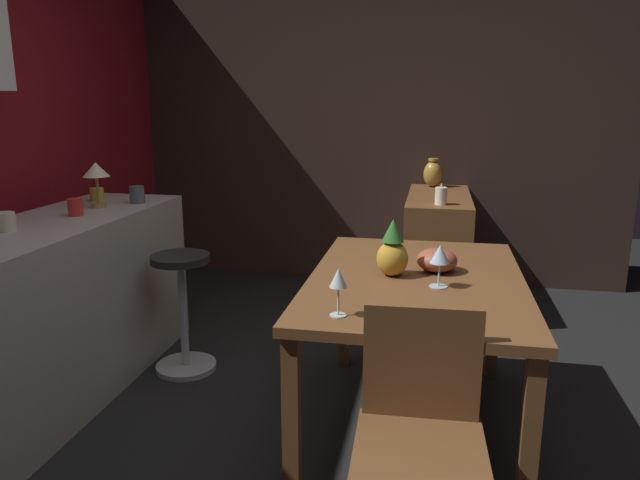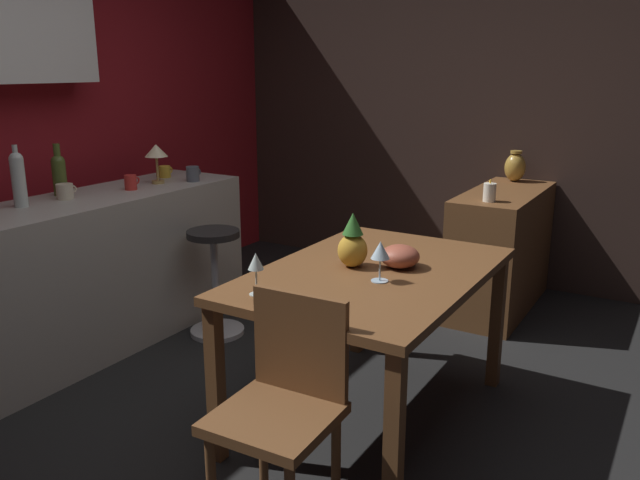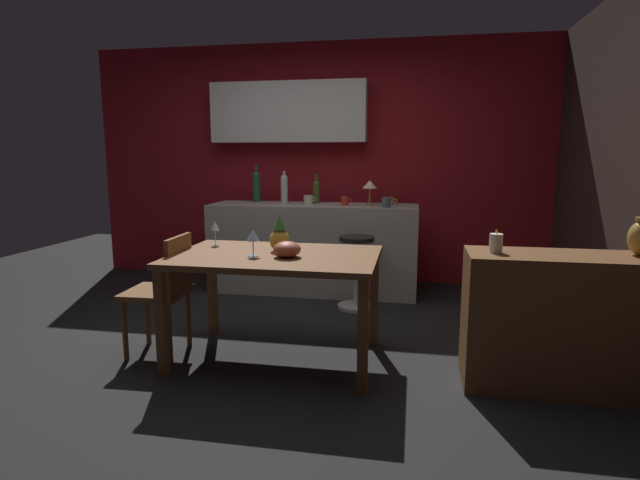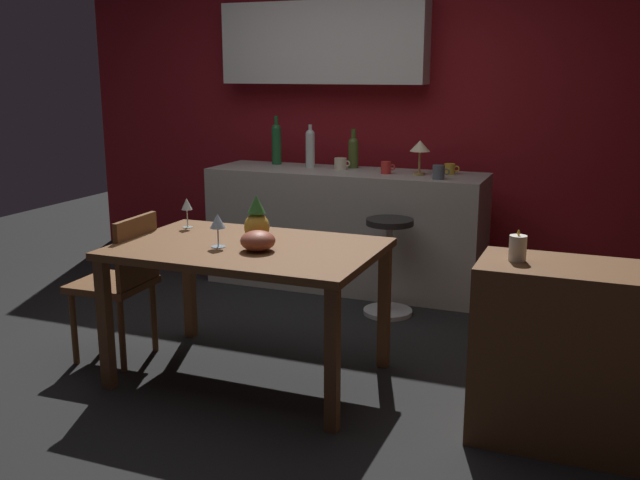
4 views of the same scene
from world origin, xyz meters
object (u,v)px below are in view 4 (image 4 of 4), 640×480
object	(u,v)px
wine_bottle_green	(276,142)
cup_slate	(439,172)
sideboard_cabinet	(603,360)
pineapple_centerpiece	(257,222)
wine_glass_left	(218,222)
wine_glass_right	(187,205)
cup_cream	(340,164)
wine_bottle_clear	(310,147)
counter_lamp	(420,148)
pillar_candle_tall	(518,248)
cup_mustard	(450,169)
chair_near_window	(121,280)
wine_bottle_olive	(353,151)
bar_stool	(389,264)
dining_table	(248,260)
cup_red	(386,168)
fruit_bowl	(258,241)

from	to	relation	value
wine_bottle_green	cup_slate	xyz separation A→B (m)	(1.39, -0.33, -0.13)
sideboard_cabinet	pineapple_centerpiece	size ratio (longest dim) A/B	4.36
sideboard_cabinet	wine_glass_left	size ratio (longest dim) A/B	6.23
wine_glass_right	cup_cream	distance (m)	1.64
wine_glass_right	wine_bottle_clear	xyz separation A→B (m)	(0.10, 1.63, 0.19)
counter_lamp	cup_slate	bearing A→B (deg)	-39.08
pillar_candle_tall	cup_slate	bearing A→B (deg)	113.14
cup_mustard	chair_near_window	bearing A→B (deg)	-126.75
wine_bottle_clear	cup_mustard	xyz separation A→B (m)	(1.09, 0.02, -0.12)
wine_bottle_olive	bar_stool	bearing A→B (deg)	-54.13
wine_glass_right	wine_bottle_olive	xyz separation A→B (m)	(0.42, 1.72, 0.16)
dining_table	wine_glass_left	xyz separation A→B (m)	(-0.12, -0.09, 0.21)
sideboard_cabinet	wine_bottle_green	world-z (taller)	wine_bottle_green
chair_near_window	cup_cream	xyz separation A→B (m)	(0.62, 1.91, 0.47)
dining_table	counter_lamp	bearing A→B (deg)	75.22
dining_table	wine_glass_right	world-z (taller)	wine_glass_right
chair_near_window	cup_mustard	bearing A→B (deg)	53.25
sideboard_cabinet	wine_bottle_olive	bearing A→B (deg)	132.16
wine_bottle_olive	pineapple_centerpiece	bearing A→B (deg)	-86.77
cup_slate	wine_glass_right	bearing A→B (deg)	-130.43
cup_cream	counter_lamp	size ratio (longest dim) A/B	0.51
wine_glass_left	wine_bottle_clear	size ratio (longest dim) A/B	0.53
wine_bottle_clear	counter_lamp	size ratio (longest dim) A/B	1.32
wine_glass_left	pillar_candle_tall	xyz separation A→B (m)	(1.51, -0.01, 0.00)
pineapple_centerpiece	pillar_candle_tall	distance (m)	1.40
bar_stool	counter_lamp	world-z (taller)	counter_lamp
wine_bottle_green	counter_lamp	distance (m)	1.23
pineapple_centerpiece	counter_lamp	xyz separation A→B (m)	(0.47, 1.67, 0.25)
wine_glass_right	cup_red	distance (m)	1.68
dining_table	cup_slate	distance (m)	1.78
dining_table	cup_cream	size ratio (longest dim) A/B	10.62
cup_slate	wine_bottle_green	bearing A→B (deg)	166.83
pineapple_centerpiece	fruit_bowl	distance (m)	0.22
cup_cream	cup_mustard	size ratio (longest dim) A/B	1.12
wine_bottle_olive	cup_slate	xyz separation A→B (m)	(0.75, -0.35, -0.08)
fruit_bowl	wine_bottle_clear	xyz separation A→B (m)	(-0.53, 1.97, 0.27)
wine_bottle_clear	cup_slate	world-z (taller)	wine_bottle_clear
sideboard_cabinet	counter_lamp	size ratio (longest dim) A/B	4.40
wine_glass_right	fruit_bowl	bearing A→B (deg)	-28.40
cup_red	pillar_candle_tall	xyz separation A→B (m)	(1.16, -1.86, -0.07)
wine_glass_left	wine_glass_right	bearing A→B (deg)	139.17
bar_stool	wine_bottle_green	xyz separation A→B (m)	(-1.15, 0.68, 0.72)
chair_near_window	counter_lamp	size ratio (longest dim) A/B	3.38
pineapple_centerpiece	cup_red	bearing A→B (deg)	82.20
cup_red	wine_bottle_green	bearing A→B (deg)	168.35
wine_glass_right	bar_stool	bearing A→B (deg)	47.60
wine_bottle_olive	fruit_bowl	bearing A→B (deg)	-84.27
wine_bottle_green	wine_bottle_olive	xyz separation A→B (m)	(0.65, 0.02, -0.04)
wine_bottle_clear	wine_glass_left	bearing A→B (deg)	-81.28
chair_near_window	counter_lamp	bearing A→B (deg)	55.31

